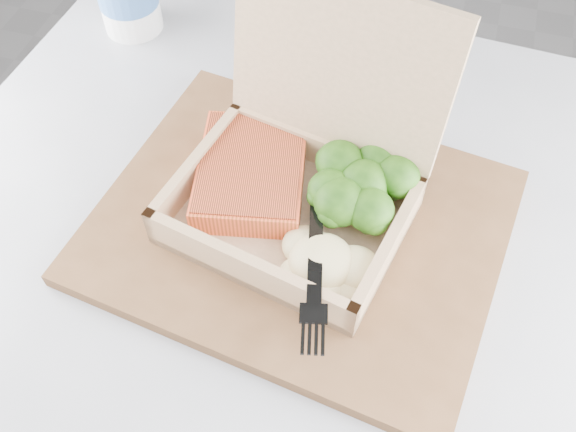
% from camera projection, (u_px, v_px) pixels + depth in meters
% --- Properties ---
extents(floor, '(4.00, 4.00, 0.00)m').
position_uv_depth(floor, '(213.00, 245.00, 1.48)').
color(floor, gray).
rests_on(floor, ground).
extents(cafe_table, '(0.80, 0.80, 0.71)m').
position_uv_depth(cafe_table, '(272.00, 322.00, 0.78)').
color(cafe_table, black).
rests_on(cafe_table, floor).
extents(serving_tray, '(0.42, 0.36, 0.02)m').
position_uv_depth(serving_tray, '(299.00, 226.00, 0.63)').
color(serving_tray, brown).
rests_on(serving_tray, cafe_table).
extents(takeout_container, '(0.25, 0.24, 0.20)m').
position_uv_depth(takeout_container, '(305.00, 167.00, 0.60)').
color(takeout_container, tan).
rests_on(takeout_container, serving_tray).
extents(salmon_fillet, '(0.13, 0.15, 0.03)m').
position_uv_depth(salmon_fillet, '(251.00, 173.00, 0.63)').
color(salmon_fillet, '#FE5F31').
rests_on(salmon_fillet, takeout_container).
extents(broccoli_pile, '(0.11, 0.11, 0.04)m').
position_uv_depth(broccoli_pile, '(363.00, 189.00, 0.61)').
color(broccoli_pile, '#3D7A1B').
rests_on(broccoli_pile, takeout_container).
extents(mashed_potatoes, '(0.10, 0.08, 0.03)m').
position_uv_depth(mashed_potatoes, '(322.00, 261.00, 0.57)').
color(mashed_potatoes, beige).
rests_on(mashed_potatoes, takeout_container).
extents(plastic_fork, '(0.06, 0.16, 0.02)m').
position_uv_depth(plastic_fork, '(316.00, 230.00, 0.57)').
color(plastic_fork, black).
rests_on(plastic_fork, mashed_potatoes).
extents(receipt, '(0.12, 0.17, 0.00)m').
position_uv_depth(receipt, '(370.00, 90.00, 0.76)').
color(receipt, white).
rests_on(receipt, cafe_table).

